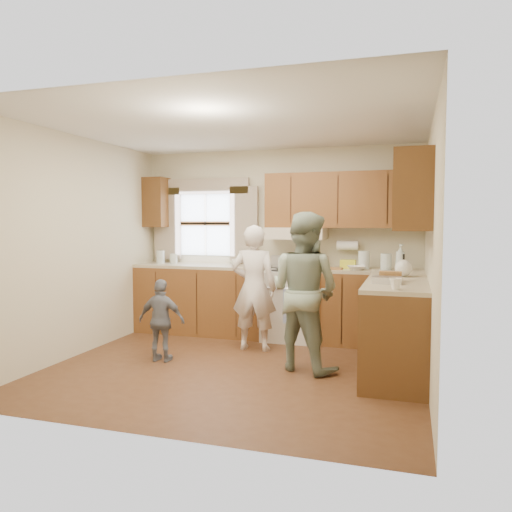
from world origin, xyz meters
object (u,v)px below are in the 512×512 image
(stove, at_px, (294,304))
(woman_left, at_px, (254,288))
(child, at_px, (162,320))
(woman_right, at_px, (304,291))

(stove, xyz_separation_m, woman_left, (-0.34, -0.66, 0.28))
(stove, height_order, woman_left, woman_left)
(woman_left, height_order, child, woman_left)
(woman_right, height_order, child, woman_right)
(stove, distance_m, woman_right, 1.35)
(woman_right, bearing_deg, woman_left, -16.48)
(woman_left, bearing_deg, child, 40.59)
(stove, bearing_deg, child, -128.90)
(woman_right, bearing_deg, stove, -50.37)
(woman_left, relative_size, woman_right, 0.92)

